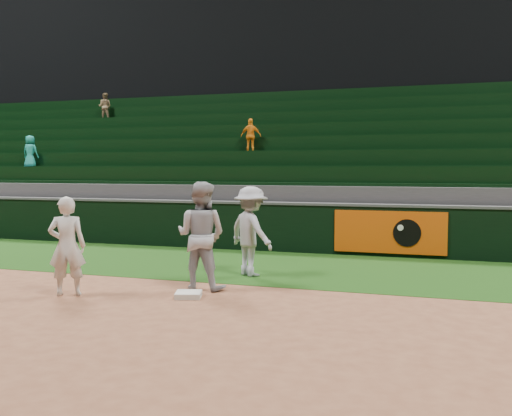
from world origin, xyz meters
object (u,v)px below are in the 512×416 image
(first_base, at_px, (188,295))
(base_coach, at_px, (251,231))
(first_baseman, at_px, (67,246))
(baserunner, at_px, (201,236))

(first_base, relative_size, base_coach, 0.24)
(first_baseman, bearing_deg, first_base, 167.19)
(first_baseman, bearing_deg, base_coach, -158.99)
(first_base, height_order, base_coach, base_coach)
(first_base, xyz_separation_m, first_baseman, (-1.97, -0.48, 0.78))
(first_baseman, relative_size, base_coach, 0.94)
(first_base, bearing_deg, base_coach, 79.66)
(first_base, xyz_separation_m, base_coach, (0.38, 2.08, 0.83))
(first_base, bearing_deg, baserunner, 95.35)
(base_coach, bearing_deg, first_base, 113.18)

